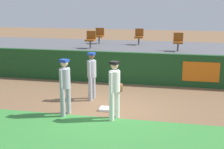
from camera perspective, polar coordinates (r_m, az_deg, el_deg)
The scene contains 12 objects.
ground_plane at distance 10.98m, azimuth -0.30°, elevation -6.08°, with size 60.00×60.00×0.00m, color brown.
grass_foreground_strip at distance 8.94m, azimuth -3.51°, elevation -10.68°, with size 18.00×2.80×0.01m, color #388438.
first_base at distance 10.83m, azimuth -1.14°, elevation -6.13°, with size 0.40×0.40×0.08m, color white.
player_fielder_home at distance 9.75m, azimuth 0.49°, elevation -2.10°, with size 0.48×0.52×1.82m.
player_runner_visitor at distance 11.73m, azimuth -3.62°, elevation 0.32°, with size 0.37×0.49×1.76m.
player_coach_visitor at distance 10.22m, azimuth -8.36°, elevation -1.53°, with size 0.42×0.50×1.81m.
field_wall at distance 14.12m, azimuth 2.87°, elevation 1.17°, with size 18.00×0.26×1.38m.
bleacher_platform at distance 16.63m, azimuth 4.29°, elevation 2.81°, with size 18.00×4.80×1.30m, color #59595E.
seat_back_left at distance 17.53m, azimuth -2.25°, elevation 7.06°, with size 0.47×0.44×0.84m.
seat_front_right at distance 15.19m, azimuth 11.67°, elevation 5.87°, with size 0.44×0.44×0.84m.
seat_front_left at distance 15.80m, azimuth -3.82°, elevation 6.38°, with size 0.45×0.44×0.84m.
seat_back_center at distance 17.12m, azimuth 4.82°, elevation 6.88°, with size 0.44×0.44×0.84m.
Camera 1 is at (2.27, -10.12, 3.60)m, focal length 51.47 mm.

